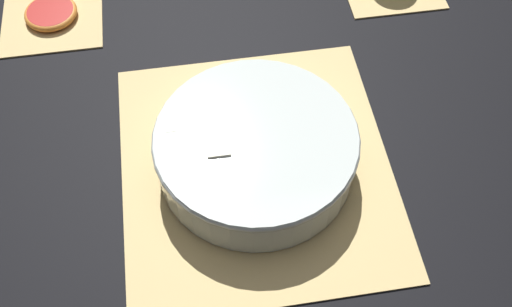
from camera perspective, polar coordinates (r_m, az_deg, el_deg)
ground_plane at (r=0.86m, az=0.00°, el=-1.30°), size 6.00×6.00×0.00m
bamboo_mat_center at (r=0.85m, az=0.00°, el=-1.19°), size 0.42×0.38×0.01m
coaster_mat_near_left at (r=1.11m, az=-18.83°, el=12.23°), size 0.17×0.17×0.01m
fruit_salad_bowl at (r=0.82m, az=-0.02°, el=0.45°), size 0.28×0.28×0.07m
grapefruit_slice at (r=1.10m, az=-18.96°, el=12.56°), size 0.09×0.09×0.01m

